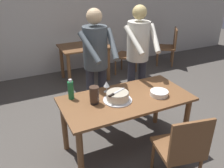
{
  "coord_description": "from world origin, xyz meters",
  "views": [
    {
      "loc": [
        -1.22,
        -2.15,
        2.12
      ],
      "look_at": [
        -0.12,
        0.14,
        0.9
      ],
      "focal_mm": 37.76,
      "sensor_mm": 36.0,
      "label": 1
    }
  ],
  "objects_px": {
    "plate_stack": "(159,93)",
    "background_chair_1": "(130,53)",
    "water_bottle": "(71,90)",
    "person_standing_beside": "(138,51)",
    "wine_glass_near": "(107,84)",
    "hurricane_lamp": "(94,95)",
    "background_table": "(84,53)",
    "background_chair_0": "(169,45)",
    "main_dining_table": "(126,106)",
    "chair_near_side": "(182,148)",
    "cake_on_platter": "(118,97)",
    "cake_knife": "(114,94)",
    "person_cutting_cake": "(96,59)"
  },
  "relations": [
    {
      "from": "wine_glass_near",
      "to": "hurricane_lamp",
      "type": "bearing_deg",
      "value": -140.44
    },
    {
      "from": "plate_stack",
      "to": "background_chair_1",
      "type": "bearing_deg",
      "value": 68.66
    },
    {
      "from": "background_chair_0",
      "to": "background_chair_1",
      "type": "bearing_deg",
      "value": -173.53
    },
    {
      "from": "background_chair_1",
      "to": "chair_near_side",
      "type": "bearing_deg",
      "value": -109.72
    },
    {
      "from": "cake_on_platter",
      "to": "person_cutting_cake",
      "type": "distance_m",
      "value": 0.67
    },
    {
      "from": "wine_glass_near",
      "to": "background_chair_1",
      "type": "relative_size",
      "value": 0.16
    },
    {
      "from": "cake_knife",
      "to": "background_chair_1",
      "type": "relative_size",
      "value": 0.28
    },
    {
      "from": "hurricane_lamp",
      "to": "main_dining_table",
      "type": "bearing_deg",
      "value": -6.41
    },
    {
      "from": "plate_stack",
      "to": "chair_near_side",
      "type": "bearing_deg",
      "value": -103.77
    },
    {
      "from": "main_dining_table",
      "to": "water_bottle",
      "type": "height_order",
      "value": "water_bottle"
    },
    {
      "from": "person_standing_beside",
      "to": "chair_near_side",
      "type": "distance_m",
      "value": 1.54
    },
    {
      "from": "hurricane_lamp",
      "to": "person_standing_beside",
      "type": "relative_size",
      "value": 0.12
    },
    {
      "from": "wine_glass_near",
      "to": "person_standing_beside",
      "type": "xyz_separation_m",
      "value": [
        0.68,
        0.39,
        0.22
      ]
    },
    {
      "from": "person_standing_beside",
      "to": "chair_near_side",
      "type": "relative_size",
      "value": 1.91
    },
    {
      "from": "cake_knife",
      "to": "person_cutting_cake",
      "type": "relative_size",
      "value": 0.15
    },
    {
      "from": "hurricane_lamp",
      "to": "background_chair_1",
      "type": "distance_m",
      "value": 2.7
    },
    {
      "from": "cake_on_platter",
      "to": "plate_stack",
      "type": "xyz_separation_m",
      "value": [
        0.51,
        -0.11,
        -0.02
      ]
    },
    {
      "from": "main_dining_table",
      "to": "water_bottle",
      "type": "bearing_deg",
      "value": 155.74
    },
    {
      "from": "background_table",
      "to": "background_chair_1",
      "type": "xyz_separation_m",
      "value": [
        0.98,
        -0.19,
        -0.09
      ]
    },
    {
      "from": "chair_near_side",
      "to": "wine_glass_near",
      "type": "bearing_deg",
      "value": 110.61
    },
    {
      "from": "hurricane_lamp",
      "to": "person_standing_beside",
      "type": "height_order",
      "value": "person_standing_beside"
    },
    {
      "from": "cake_on_platter",
      "to": "background_chair_1",
      "type": "xyz_separation_m",
      "value": [
        1.4,
        2.16,
        -0.31
      ]
    },
    {
      "from": "background_table",
      "to": "background_chair_0",
      "type": "xyz_separation_m",
      "value": [
        2.16,
        -0.05,
        -0.09
      ]
    },
    {
      "from": "cake_knife",
      "to": "plate_stack",
      "type": "height_order",
      "value": "cake_knife"
    },
    {
      "from": "hurricane_lamp",
      "to": "chair_near_side",
      "type": "distance_m",
      "value": 1.08
    },
    {
      "from": "water_bottle",
      "to": "person_cutting_cake",
      "type": "relative_size",
      "value": 0.15
    },
    {
      "from": "hurricane_lamp",
      "to": "chair_near_side",
      "type": "height_order",
      "value": "hurricane_lamp"
    },
    {
      "from": "plate_stack",
      "to": "background_table",
      "type": "distance_m",
      "value": 2.46
    },
    {
      "from": "main_dining_table",
      "to": "chair_near_side",
      "type": "distance_m",
      "value": 0.81
    },
    {
      "from": "wine_glass_near",
      "to": "person_cutting_cake",
      "type": "xyz_separation_m",
      "value": [
        0.01,
        0.36,
        0.22
      ]
    },
    {
      "from": "cake_knife",
      "to": "wine_glass_near",
      "type": "distance_m",
      "value": 0.29
    },
    {
      "from": "water_bottle",
      "to": "person_cutting_cake",
      "type": "bearing_deg",
      "value": 35.87
    },
    {
      "from": "main_dining_table",
      "to": "plate_stack",
      "type": "height_order",
      "value": "plate_stack"
    },
    {
      "from": "cake_knife",
      "to": "person_cutting_cake",
      "type": "bearing_deg",
      "value": 85.52
    },
    {
      "from": "chair_near_side",
      "to": "person_cutting_cake",
      "type": "bearing_deg",
      "value": 105.21
    },
    {
      "from": "main_dining_table",
      "to": "wine_glass_near",
      "type": "relative_size",
      "value": 10.84
    },
    {
      "from": "person_cutting_cake",
      "to": "person_standing_beside",
      "type": "xyz_separation_m",
      "value": [
        0.67,
        0.03,
        0.0
      ]
    },
    {
      "from": "main_dining_table",
      "to": "plate_stack",
      "type": "bearing_deg",
      "value": -16.95
    },
    {
      "from": "background_chair_1",
      "to": "cake_knife",
      "type": "bearing_deg",
      "value": -123.82
    },
    {
      "from": "water_bottle",
      "to": "background_table",
      "type": "bearing_deg",
      "value": 66.65
    },
    {
      "from": "water_bottle",
      "to": "person_standing_beside",
      "type": "xyz_separation_m",
      "value": [
        1.13,
        0.36,
        0.21
      ]
    },
    {
      "from": "plate_stack",
      "to": "hurricane_lamp",
      "type": "bearing_deg",
      "value": 168.23
    },
    {
      "from": "cake_knife",
      "to": "background_chair_0",
      "type": "xyz_separation_m",
      "value": [
        2.64,
        2.32,
        -0.37
      ]
    },
    {
      "from": "hurricane_lamp",
      "to": "cake_on_platter",
      "type": "bearing_deg",
      "value": -11.87
    },
    {
      "from": "background_table",
      "to": "wine_glass_near",
      "type": "bearing_deg",
      "value": -101.94
    },
    {
      "from": "background_chair_0",
      "to": "person_standing_beside",
      "type": "bearing_deg",
      "value": -139.4
    },
    {
      "from": "main_dining_table",
      "to": "plate_stack",
      "type": "relative_size",
      "value": 7.1
    },
    {
      "from": "water_bottle",
      "to": "person_standing_beside",
      "type": "distance_m",
      "value": 1.2
    },
    {
      "from": "cake_knife",
      "to": "chair_near_side",
      "type": "height_order",
      "value": "chair_near_side"
    },
    {
      "from": "water_bottle",
      "to": "chair_near_side",
      "type": "xyz_separation_m",
      "value": [
        0.83,
        -1.03,
        -0.37
      ]
    }
  ]
}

